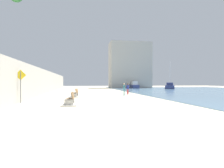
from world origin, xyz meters
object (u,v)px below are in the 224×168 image
(bench_far, at_px, (75,95))
(boat_far_left, at_px, (170,86))
(boat_far_right, at_px, (134,86))
(bench_near, at_px, (70,102))
(pedestrian_sign, at_px, (21,83))
(person_standing, at_px, (124,89))
(person_walking, at_px, (128,88))

(bench_far, distance_m, boat_far_left, 33.92)
(boat_far_right, bearing_deg, boat_far_left, -34.25)
(bench_near, height_order, boat_far_left, boat_far_left)
(bench_far, distance_m, pedestrian_sign, 7.74)
(person_standing, xyz_separation_m, pedestrian_sign, (-10.16, -7.19, 0.76))
(bench_far, height_order, pedestrian_sign, pedestrian_sign)
(person_standing, bearing_deg, bench_near, -124.82)
(person_walking, bearing_deg, bench_near, -122.51)
(person_walking, height_order, boat_far_left, boat_far_left)
(person_walking, height_order, boat_far_right, boat_far_right)
(person_walking, relative_size, boat_far_right, 0.23)
(person_walking, bearing_deg, pedestrian_sign, -139.11)
(bench_near, height_order, person_walking, person_walking)
(bench_far, bearing_deg, boat_far_left, 45.91)
(bench_near, xyz_separation_m, bench_far, (0.19, 8.09, 0.00))
(pedestrian_sign, bearing_deg, bench_near, -23.45)
(person_walking, distance_m, boat_far_right, 27.76)
(bench_far, relative_size, pedestrian_sign, 0.82)
(boat_far_right, bearing_deg, person_walking, -107.62)
(person_walking, xyz_separation_m, pedestrian_sign, (-11.28, -9.77, 0.80))
(bench_far, bearing_deg, pedestrian_sign, -123.04)
(boat_far_left, height_order, pedestrian_sign, boat_far_left)
(boat_far_right, relative_size, pedestrian_sign, 2.45)
(person_walking, relative_size, person_standing, 0.97)
(person_standing, height_order, boat_far_left, boat_far_left)
(pedestrian_sign, bearing_deg, boat_far_left, 47.92)
(bench_near, distance_m, bench_far, 8.10)
(boat_far_right, bearing_deg, person_standing, -108.17)
(person_walking, xyz_separation_m, person_standing, (-1.12, -2.58, 0.04))
(bench_near, bearing_deg, person_standing, 55.18)
(bench_near, relative_size, boat_far_right, 0.32)
(pedestrian_sign, bearing_deg, boat_far_right, 61.48)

